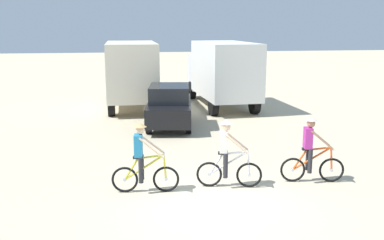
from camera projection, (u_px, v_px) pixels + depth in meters
The scene contains 7 objects.
ground_plane at pixel (216, 204), 10.62m from camera, with size 120.00×120.00×0.00m, color beige.
box_truck_cream_rv at pixel (131, 71), 22.75m from camera, with size 2.40×6.75×3.35m.
box_truck_white_box at pixel (222, 71), 22.90m from camera, with size 2.71×6.86×3.35m.
sedan_parked at pixel (170, 106), 18.50m from camera, with size 2.32×4.40×1.76m.
cyclist_orange_shirt at pixel (143, 161), 11.18m from camera, with size 1.72×0.52×1.82m.
cyclist_cowboy_hat at pixel (227, 156), 11.55m from camera, with size 1.71×0.57×1.82m.
cyclist_near_camera at pixel (311, 152), 11.92m from camera, with size 1.71×0.55×1.82m.
Camera 1 is at (-2.08, -9.75, 4.21)m, focal length 41.39 mm.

